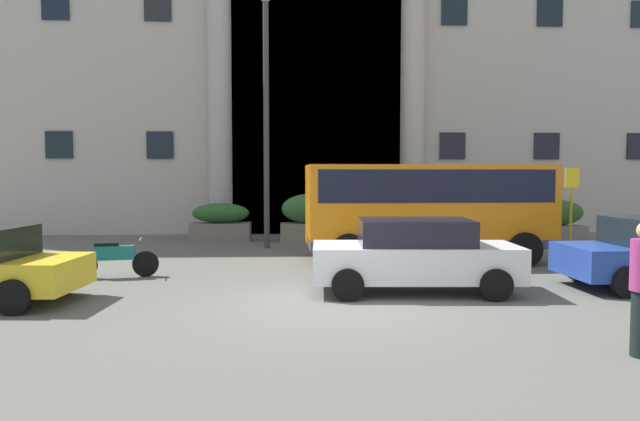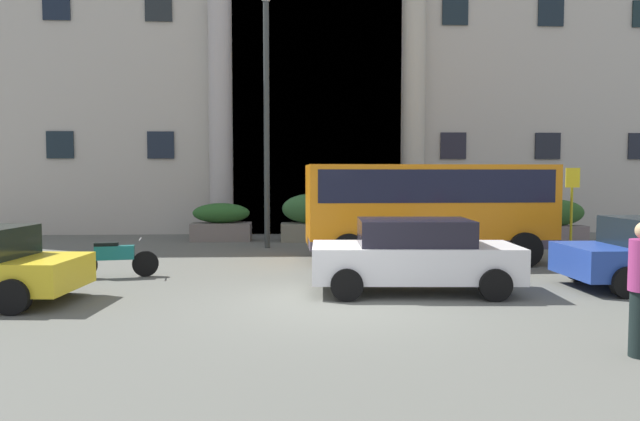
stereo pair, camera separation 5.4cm
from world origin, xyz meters
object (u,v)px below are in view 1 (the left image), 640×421
object	(u,v)px
bus_stop_sign	(571,200)
hedge_planter_entrance_left	(556,220)
hedge_planter_far_east	(310,218)
motorcycle_near_kerb	(612,255)
hedge_planter_entrance_right	(221,223)
parked_coupe_end	(415,255)
orange_minibus	(426,203)
lamppost_plaza_centre	(266,100)
motorcycle_far_end	(113,258)

from	to	relation	value
bus_stop_sign	hedge_planter_entrance_left	size ratio (longest dim) A/B	1.23
hedge_planter_far_east	hedge_planter_entrance_left	world-z (taller)	hedge_planter_far_east
motorcycle_near_kerb	hedge_planter_entrance_right	bearing A→B (deg)	147.02
parked_coupe_end	hedge_planter_far_east	bearing A→B (deg)	104.17
hedge_planter_far_east	motorcycle_near_kerb	distance (m)	10.08
hedge_planter_far_east	motorcycle_near_kerb	xyz separation A→B (m)	(7.00, -7.25, -0.36)
orange_minibus	hedge_planter_far_east	distance (m)	5.81
orange_minibus	parked_coupe_end	size ratio (longest dim) A/B	1.56
orange_minibus	bus_stop_sign	world-z (taller)	orange_minibus
hedge_planter_entrance_right	parked_coupe_end	xyz separation A→B (m)	(5.00, -9.49, 0.11)
bus_stop_sign	hedge_planter_entrance_left	world-z (taller)	bus_stop_sign
hedge_planter_entrance_left	motorcycle_near_kerb	xyz separation A→B (m)	(-1.99, -7.29, -0.25)
parked_coupe_end	lamppost_plaza_centre	world-z (taller)	lamppost_plaza_centre
hedge_planter_far_east	motorcycle_far_end	distance (m)	8.63
motorcycle_far_end	lamppost_plaza_centre	xyz separation A→B (m)	(3.34, 5.34, 4.29)
hedge_planter_entrance_left	motorcycle_near_kerb	bearing A→B (deg)	-105.24
parked_coupe_end	lamppost_plaza_centre	size ratio (longest dim) A/B	0.51
bus_stop_sign	motorcycle_near_kerb	xyz separation A→B (m)	(-0.93, -4.03, -1.14)
bus_stop_sign	lamppost_plaza_centre	size ratio (longest dim) A/B	0.31
hedge_planter_far_east	parked_coupe_end	distance (m)	9.33
bus_stop_sign	hedge_planter_entrance_right	bearing A→B (deg)	162.26
hedge_planter_entrance_right	motorcycle_near_kerb	size ratio (longest dim) A/B	1.09
parked_coupe_end	motorcycle_far_end	bearing A→B (deg)	166.25
parked_coupe_end	motorcycle_near_kerb	world-z (taller)	parked_coupe_end
motorcycle_far_end	lamppost_plaza_centre	bearing A→B (deg)	48.18
hedge_planter_entrance_right	lamppost_plaza_centre	distance (m)	4.95
motorcycle_far_end	lamppost_plaza_centre	size ratio (longest dim) A/B	0.24
orange_minibus	hedge_planter_far_east	xyz separation A→B (m)	(-3.02, 4.90, -0.77)
bus_stop_sign	parked_coupe_end	bearing A→B (deg)	-135.91
lamppost_plaza_centre	motorcycle_near_kerb	bearing A→B (deg)	-32.67
orange_minibus	parked_coupe_end	world-z (taller)	orange_minibus
orange_minibus	lamppost_plaza_centre	distance (m)	6.30
motorcycle_near_kerb	lamppost_plaza_centre	size ratio (longest dim) A/B	0.24
hedge_planter_far_east	orange_minibus	bearing A→B (deg)	-58.38
bus_stop_sign	hedge_planter_entrance_right	world-z (taller)	bus_stop_sign
orange_minibus	hedge_planter_far_east	bearing A→B (deg)	120.32
bus_stop_sign	lamppost_plaza_centre	xyz separation A→B (m)	(-9.39, 1.40, 3.15)
bus_stop_sign	hedge_planter_far_east	distance (m)	8.59
lamppost_plaza_centre	hedge_planter_entrance_left	bearing A→B (deg)	10.11
bus_stop_sign	hedge_planter_far_east	bearing A→B (deg)	157.90
hedge_planter_far_east	hedge_planter_entrance_right	size ratio (longest dim) A/B	0.99
motorcycle_near_kerb	motorcycle_far_end	bearing A→B (deg)	-176.76
hedge_planter_entrance_right	motorcycle_near_kerb	xyz separation A→B (m)	(10.20, -7.59, -0.20)
bus_stop_sign	hedge_planter_far_east	size ratio (longest dim) A/B	1.23
hedge_planter_entrance_left	lamppost_plaza_centre	bearing A→B (deg)	-169.89
orange_minibus	motorcycle_far_end	size ratio (longest dim) A/B	3.36
hedge_planter_entrance_right	lamppost_plaza_centre	size ratio (longest dim) A/B	0.26
hedge_planter_entrance_right	bus_stop_sign	bearing A→B (deg)	-17.74
hedge_planter_entrance_right	motorcycle_near_kerb	distance (m)	12.71
hedge_planter_entrance_left	motorcycle_far_end	distance (m)	15.57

